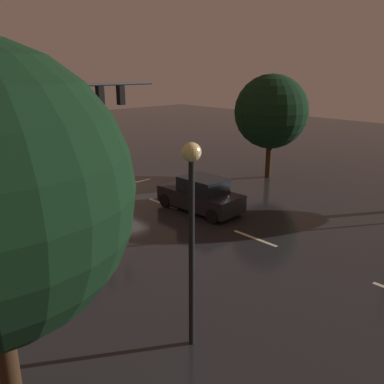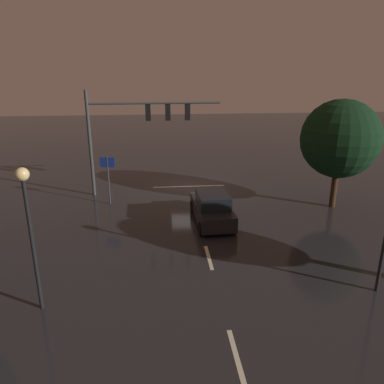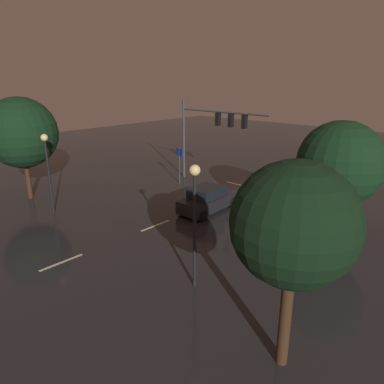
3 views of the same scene
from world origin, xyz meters
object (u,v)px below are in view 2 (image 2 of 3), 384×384
object	(u,v)px
car_approaching	(212,208)
street_lamp_right_kerb	(28,214)
traffic_signal_assembly	(137,122)
tree_left_near	(340,139)
route_sign	(108,170)

from	to	relation	value
car_approaching	street_lamp_right_kerb	world-z (taller)	street_lamp_right_kerb
traffic_signal_assembly	tree_left_near	world-z (taller)	traffic_signal_assembly
traffic_signal_assembly	car_approaching	size ratio (longest dim) A/B	1.88
car_approaching	street_lamp_right_kerb	distance (m)	10.39
street_lamp_right_kerb	route_sign	xyz separation A→B (m)	(-1.26, -10.42, -1.45)
street_lamp_right_kerb	tree_left_near	distance (m)	17.08
tree_left_near	traffic_signal_assembly	bearing A→B (deg)	-16.90
tree_left_near	street_lamp_right_kerb	bearing A→B (deg)	30.68
route_sign	tree_left_near	size ratio (longest dim) A/B	0.47
route_sign	tree_left_near	world-z (taller)	tree_left_near
traffic_signal_assembly	street_lamp_right_kerb	size ratio (longest dim) A/B	1.62
route_sign	tree_left_near	distance (m)	13.67
street_lamp_right_kerb	tree_left_near	world-z (taller)	tree_left_near
car_approaching	street_lamp_right_kerb	size ratio (longest dim) A/B	0.86
car_approaching	street_lamp_right_kerb	xyz separation A→B (m)	(7.11, 7.04, 2.80)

